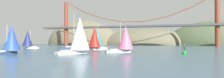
# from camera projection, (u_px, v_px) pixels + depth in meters

# --- Properties ---
(ground_plane) EXTENTS (360.00, 360.00, 0.00)m
(ground_plane) POSITION_uv_depth(u_px,v_px,m) (58.00, 61.00, 29.43)
(ground_plane) COLOR #426075
(headland_center) EXTENTS (80.98, 44.00, 28.90)m
(headland_center) POSITION_uv_depth(u_px,v_px,m) (145.00, 45.00, 158.84)
(headland_center) COLOR #6B664C
(headland_center) RESTS_ON ground_plane
(headland_right) EXTENTS (75.92, 44.00, 39.15)m
(headland_right) POSITION_uv_depth(u_px,v_px,m) (214.00, 45.00, 145.03)
(headland_right) COLOR #4C5B3D
(headland_right) RESTS_ON ground_plane
(headland_left) EXTENTS (72.01, 44.00, 47.67)m
(headland_left) POSITION_uv_depth(u_px,v_px,m) (83.00, 44.00, 173.90)
(headland_left) COLOR #6B664C
(headland_left) RESTS_ON ground_plane
(suspension_bridge) EXTENTS (138.35, 6.00, 32.97)m
(suspension_bridge) POSITION_uv_depth(u_px,v_px,m) (134.00, 25.00, 121.55)
(suspension_bridge) COLOR brown
(suspension_bridge) RESTS_ON ground_plane
(sailboat_navy_sail) EXTENTS (7.41, 4.49, 8.35)m
(sailboat_navy_sail) POSITION_uv_depth(u_px,v_px,m) (28.00, 39.00, 77.97)
(sailboat_navy_sail) COLOR white
(sailboat_navy_sail) RESTS_ON ground_plane
(sailboat_teal_sail) EXTENTS (7.88, 9.33, 9.96)m
(sailboat_teal_sail) POSITION_uv_depth(u_px,v_px,m) (97.00, 38.00, 85.15)
(sailboat_teal_sail) COLOR black
(sailboat_teal_sail) RESTS_ON ground_plane
(sailboat_pink_spinnaker) EXTENTS (8.44, 6.29, 8.81)m
(sailboat_pink_spinnaker) POSITION_uv_depth(u_px,v_px,m) (125.00, 39.00, 51.10)
(sailboat_pink_spinnaker) COLOR #B7B2A8
(sailboat_pink_spinnaker) RESTS_ON ground_plane
(sailboat_white_mainsail) EXTENTS (8.08, 9.69, 10.41)m
(sailboat_white_mainsail) POSITION_uv_depth(u_px,v_px,m) (79.00, 35.00, 46.77)
(sailboat_white_mainsail) COLOR white
(sailboat_white_mainsail) RESTS_ON ground_plane
(sailboat_red_spinnaker) EXTENTS (6.84, 8.54, 10.00)m
(sailboat_red_spinnaker) POSITION_uv_depth(u_px,v_px,m) (95.00, 37.00, 66.87)
(sailboat_red_spinnaker) COLOR #B7B2A8
(sailboat_red_spinnaker) RESTS_ON ground_plane
(sailboat_blue_spinnaker) EXTENTS (4.75, 7.11, 7.27)m
(sailboat_blue_spinnaker) POSITION_uv_depth(u_px,v_px,m) (11.00, 39.00, 44.88)
(sailboat_blue_spinnaker) COLOR navy
(sailboat_blue_spinnaker) RESTS_ON ground_plane
(sailboat_orange_sail) EXTENTS (9.58, 7.67, 10.52)m
(sailboat_orange_sail) POSITION_uv_depth(u_px,v_px,m) (78.00, 37.00, 74.73)
(sailboat_orange_sail) COLOR navy
(sailboat_orange_sail) RESTS_ON ground_plane
(channel_buoy) EXTENTS (1.10, 1.10, 2.64)m
(channel_buoy) POSITION_uv_depth(u_px,v_px,m) (184.00, 53.00, 44.65)
(channel_buoy) COLOR green
(channel_buoy) RESTS_ON ground_plane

